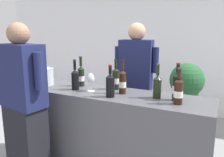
# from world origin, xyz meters

# --- Properties ---
(wall_back) EXTENTS (8.00, 0.10, 2.80)m
(wall_back) POSITION_xyz_m (0.00, 2.60, 1.40)
(wall_back) COLOR white
(wall_back) RESTS_ON ground_plane
(counter) EXTENTS (2.26, 0.54, 0.99)m
(counter) POSITION_xyz_m (0.00, 0.00, 0.49)
(counter) COLOR #4C4C51
(counter) RESTS_ON ground_plane
(wine_bottle_0) EXTENTS (0.07, 0.07, 0.34)m
(wine_bottle_0) POSITION_xyz_m (-0.30, 0.11, 1.11)
(wine_bottle_0) COLOR black
(wine_bottle_0) RESTS_ON counter
(wine_bottle_1) EXTENTS (0.08, 0.08, 0.33)m
(wine_bottle_1) POSITION_xyz_m (-0.27, -0.05, 1.11)
(wine_bottle_1) COLOR black
(wine_bottle_1) RESTS_ON counter
(wine_bottle_2) EXTENTS (0.08, 0.08, 0.34)m
(wine_bottle_2) POSITION_xyz_m (0.78, 0.04, 1.12)
(wine_bottle_2) COLOR black
(wine_bottle_2) RESTS_ON counter
(wine_bottle_3) EXTENTS (0.08, 0.08, 0.32)m
(wine_bottle_3) POSITION_xyz_m (0.11, 0.16, 1.11)
(wine_bottle_3) COLOR black
(wine_bottle_3) RESTS_ON counter
(wine_bottle_4) EXTENTS (0.07, 0.07, 0.34)m
(wine_bottle_4) POSITION_xyz_m (0.25, 0.03, 1.11)
(wine_bottle_4) COLOR black
(wine_bottle_4) RESTS_ON counter
(wine_bottle_5) EXTENTS (0.08, 0.08, 0.32)m
(wine_bottle_5) POSITION_xyz_m (0.81, -0.07, 1.10)
(wine_bottle_5) COLOR black
(wine_bottle_5) RESTS_ON counter
(wine_bottle_6) EXTENTS (0.08, 0.08, 0.31)m
(wine_bottle_6) POSITION_xyz_m (0.19, -0.13, 1.11)
(wine_bottle_6) COLOR black
(wine_bottle_6) RESTS_ON counter
(wine_bottle_7) EXTENTS (0.08, 0.08, 0.32)m
(wine_bottle_7) POSITION_xyz_m (0.60, 0.03, 1.11)
(wine_bottle_7) COLOR black
(wine_bottle_7) RESTS_ON counter
(wine_glass) EXTENTS (0.08, 0.08, 0.19)m
(wine_glass) POSITION_xyz_m (-0.08, -0.04, 1.12)
(wine_glass) COLOR silver
(wine_glass) RESTS_ON counter
(ice_bucket) EXTENTS (0.23, 0.23, 0.20)m
(ice_bucket) POSITION_xyz_m (-0.72, -0.04, 1.09)
(ice_bucket) COLOR silver
(ice_bucket) RESTS_ON counter
(person_server) EXTENTS (0.55, 0.28, 1.70)m
(person_server) POSITION_xyz_m (0.16, 0.64, 0.84)
(person_server) COLOR black
(person_server) RESTS_ON ground_plane
(person_guest) EXTENTS (0.59, 0.31, 1.68)m
(person_guest) POSITION_xyz_m (-0.52, -0.53, 0.82)
(person_guest) COLOR black
(person_guest) RESTS_ON ground_plane
(potted_shrub) EXTENTS (0.47, 0.62, 1.17)m
(potted_shrub) POSITION_xyz_m (0.68, 1.32, 0.74)
(potted_shrub) COLOR brown
(potted_shrub) RESTS_ON ground_plane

